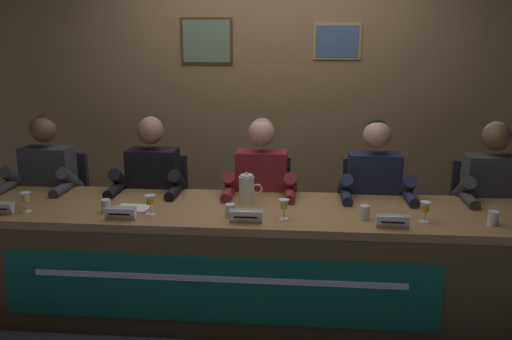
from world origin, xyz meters
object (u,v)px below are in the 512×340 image
nameplate_center (246,216)px  water_pitcher_central (247,189)px  juice_glass_right (425,208)px  nameplate_right (393,221)px  nameplate_left (120,213)px  panelist_far_right (493,198)px  chair_far_left (60,214)px  water_cup_left (106,207)px  juice_glass_center (284,205)px  chair_far_right (480,226)px  chair_right (369,223)px  document_stack_left (133,208)px  chair_center (263,220)px  panelist_left (151,190)px  water_cup_far_right (493,219)px  panelist_center (261,192)px  panelist_right (375,195)px  water_cup_center (230,212)px  water_cup_right (364,213)px  juice_glass_far_left (26,198)px  chair_left (160,217)px  juice_glass_left (150,201)px  panelist_far_left (44,187)px  conference_table (254,247)px

nameplate_center → water_pitcher_central: water_pitcher_central is taller
juice_glass_right → nameplate_right: bearing=-149.3°
nameplate_left → panelist_far_right: size_ratio=0.15×
nameplate_right → chair_far_left: bearing=160.2°
nameplate_right → water_cup_left: bearing=176.1°
juice_glass_center → chair_far_right: chair_far_right is taller
chair_right → document_stack_left: bearing=-157.1°
nameplate_left → chair_center: 1.22m
panelist_far_right → water_pitcher_central: 1.68m
panelist_left → water_cup_far_right: size_ratio=14.57×
panelist_center → panelist_right: 0.79m
chair_far_left → nameplate_left: size_ratio=4.86×
water_cup_center → nameplate_right: (0.95, -0.10, 0.00)m
water_cup_right → chair_right: bearing=79.9°
panelist_left → chair_center: 0.87m
juice_glass_center → chair_far_left: bearing=156.5°
juice_glass_far_left → chair_far_right: bearing=14.3°
nameplate_center → water_cup_right: (0.70, 0.12, -0.00)m
chair_left → nameplate_center: chair_left is taller
chair_center → water_cup_center: bearing=-100.2°
juice_glass_left → water_cup_right: 1.30m
juice_glass_left → chair_far_right: 2.38m
juice_glass_far_left → panelist_center: (1.42, 0.57, -0.09)m
panelist_far_left → nameplate_center: size_ratio=6.32×
panelist_right → water_cup_right: size_ratio=14.57×
conference_table → chair_right: 1.06m
water_cup_center → chair_right: (0.93, 0.77, -0.32)m
panelist_left → water_cup_right: (1.46, -0.53, 0.04)m
conference_table → chair_far_right: chair_far_right is taller
juice_glass_left → chair_center: 1.05m
water_cup_left → water_cup_right: (1.58, 0.02, 0.00)m
conference_table → panelist_left: bearing=148.3°
juice_glass_left → juice_glass_right: same height
panelist_right → nameplate_right: size_ratio=6.69×
panelist_far_left → juice_glass_far_left: 0.60m
water_cup_right → panelist_far_left: bearing=166.8°
panelist_far_left → water_cup_right: (2.25, -0.53, 0.04)m
panelist_far_right → panelist_left: bearing=180.0°
conference_table → chair_far_left: bearing=156.5°
panelist_left → juice_glass_right: 1.89m
juice_glass_left → chair_right: size_ratio=0.14×
juice_glass_far_left → water_cup_left: (0.50, 0.02, -0.05)m
water_cup_left → water_pitcher_central: bearing=17.9°
panelist_center → nameplate_center: (-0.04, -0.65, 0.05)m
chair_far_left → panelist_far_right: 3.20m
chair_center → water_cup_right: 1.04m
water_cup_far_right → juice_glass_center: bearing=-179.8°
panelist_left → document_stack_left: size_ratio=5.54×
juice_glass_center → juice_glass_right: same height
juice_glass_right → document_stack_left: size_ratio=0.55×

